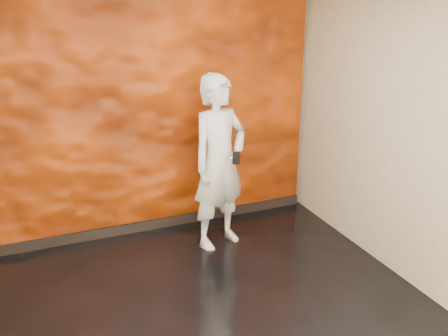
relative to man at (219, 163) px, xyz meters
The scene contains 5 objects.
room 1.50m from the man, 114.48° to the right, with size 4.02×4.02×2.81m.
feature_wall 0.98m from the man, 132.09° to the left, with size 3.90×0.06×2.75m, color #CF4607.
baseboard 1.24m from the man, 133.88° to the left, with size 3.90×0.04×0.12m, color black.
man is the anchor object (origin of this frame).
phone 0.27m from the man, 67.05° to the right, with size 0.08×0.02×0.14m, color black.
Camera 1 is at (-1.29, -3.38, 2.70)m, focal length 40.00 mm.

